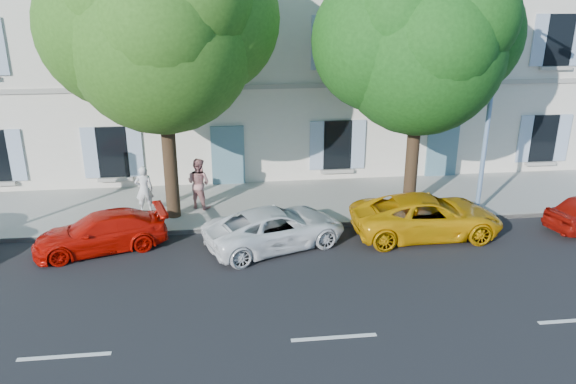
{
  "coord_description": "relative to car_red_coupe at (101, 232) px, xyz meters",
  "views": [
    {
      "loc": [
        -2.35,
        -14.76,
        7.62
      ],
      "look_at": [
        -0.36,
        2.0,
        1.4
      ],
      "focal_mm": 35.0,
      "sensor_mm": 36.0,
      "label": 1
    }
  ],
  "objects": [
    {
      "name": "street_lamp",
      "position": [
        12.59,
        1.09,
        4.14
      ],
      "size": [
        0.37,
        1.73,
        8.05
      ],
      "color": "#7293BF",
      "rests_on": "sidewalk"
    },
    {
      "name": "kerb",
      "position": [
        6.18,
        0.9,
        -0.49
      ],
      "size": [
        36.0,
        0.16,
        0.16
      ],
      "primitive_type": "cube",
      "color": "#9E998E",
      "rests_on": "ground"
    },
    {
      "name": "pedestrian_b",
      "position": [
        2.89,
        2.8,
        0.49
      ],
      "size": [
        1.12,
        1.06,
        1.82
      ],
      "primitive_type": "imported",
      "rotation": [
        0.0,
        0.0,
        2.57
      ],
      "color": "tan",
      "rests_on": "sidewalk"
    },
    {
      "name": "building",
      "position": [
        6.18,
        8.82,
        5.43
      ],
      "size": [
        28.0,
        7.0,
        12.0
      ],
      "primitive_type": "cube",
      "color": "silver",
      "rests_on": "ground"
    },
    {
      "name": "pedestrian_a",
      "position": [
        1.03,
        2.58,
        0.41
      ],
      "size": [
        0.65,
        0.46,
        1.68
      ],
      "primitive_type": "imported",
      "rotation": [
        0.0,
        0.0,
        3.24
      ],
      "color": "silver",
      "rests_on": "sidewalk"
    },
    {
      "name": "sidewalk",
      "position": [
        6.18,
        3.07,
        -0.5
      ],
      "size": [
        36.0,
        4.5,
        0.15
      ],
      "primitive_type": "cube",
      "color": "#A09E96",
      "rests_on": "ground"
    },
    {
      "name": "tree_right",
      "position": [
        10.35,
        1.99,
        5.01
      ],
      "size": [
        5.5,
        5.5,
        8.48
      ],
      "color": "#3A2819",
      "rests_on": "sidewalk"
    },
    {
      "name": "car_yellow_supercar",
      "position": [
        10.22,
        -0.15,
        0.09
      ],
      "size": [
        4.85,
        2.3,
        1.34
      ],
      "primitive_type": "imported",
      "rotation": [
        0.0,
        0.0,
        1.59
      ],
      "color": "orange",
      "rests_on": "ground"
    },
    {
      "name": "car_red_coupe",
      "position": [
        0.0,
        0.0,
        0.0
      ],
      "size": [
        4.25,
        2.62,
        1.15
      ],
      "primitive_type": "imported",
      "rotation": [
        0.0,
        0.0,
        4.99
      ],
      "color": "red",
      "rests_on": "ground"
    },
    {
      "name": "tree_left",
      "position": [
        2.03,
        2.08,
        5.51
      ],
      "size": [
        5.95,
        5.95,
        9.22
      ],
      "color": "#3A2819",
      "rests_on": "sidewalk"
    },
    {
      "name": "car_white_coupe",
      "position": [
        5.31,
        -0.38,
        0.04
      ],
      "size": [
        4.82,
        3.4,
        1.22
      ],
      "primitive_type": "imported",
      "rotation": [
        0.0,
        0.0,
        1.92
      ],
      "color": "white",
      "rests_on": "ground"
    },
    {
      "name": "ground",
      "position": [
        6.18,
        -1.38,
        -0.57
      ],
      "size": [
        90.0,
        90.0,
        0.0
      ],
      "primitive_type": "plane",
      "color": "black"
    }
  ]
}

